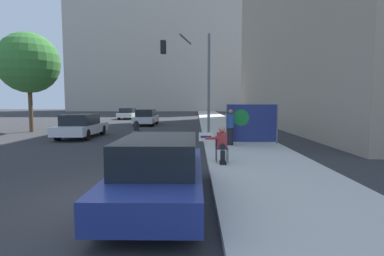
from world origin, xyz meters
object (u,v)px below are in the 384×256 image
(car_on_road_nearest, at_px, (81,126))
(car_on_road_midblock, at_px, (146,117))
(parked_car_curbside, at_px, (160,170))
(car_on_road_distant, at_px, (128,113))
(jogger_on_sidewalk, at_px, (230,127))
(street_tree_near_curb, at_px, (29,63))
(motorcycle_on_road, at_px, (137,133))
(seated_protester, at_px, (221,143))
(traffic_light_pole, at_px, (192,67))
(protest_banner, at_px, (251,123))

(car_on_road_nearest, bearing_deg, car_on_road_midblock, 76.78)
(parked_car_curbside, relative_size, car_on_road_distant, 1.01)
(jogger_on_sidewalk, distance_m, street_tree_near_curb, 15.66)
(car_on_road_distant, bearing_deg, motorcycle_on_road, -76.07)
(seated_protester, xyz_separation_m, car_on_road_midblock, (-5.41, 17.51, -0.07))
(traffic_light_pole, height_order, car_on_road_nearest, traffic_light_pole)
(traffic_light_pole, xyz_separation_m, motorcycle_on_road, (-2.82, -3.81, -3.80))
(seated_protester, height_order, car_on_road_distant, car_on_road_distant)
(jogger_on_sidewalk, relative_size, motorcycle_on_road, 0.80)
(jogger_on_sidewalk, xyz_separation_m, traffic_light_pole, (-1.83, 5.52, 3.33))
(jogger_on_sidewalk, distance_m, parked_car_curbside, 7.83)
(seated_protester, bearing_deg, jogger_on_sidewalk, 98.34)
(traffic_light_pole, bearing_deg, parked_car_curbside, -92.23)
(seated_protester, relative_size, protest_banner, 0.49)
(parked_car_curbside, distance_m, car_on_road_midblock, 21.47)
(protest_banner, height_order, parked_car_curbside, protest_banner)
(motorcycle_on_road, bearing_deg, seated_protester, -54.88)
(car_on_road_midblock, height_order, motorcycle_on_road, car_on_road_midblock)
(jogger_on_sidewalk, distance_m, traffic_light_pole, 6.70)
(traffic_light_pole, distance_m, parked_car_curbside, 13.49)
(traffic_light_pole, distance_m, car_on_road_midblock, 9.90)
(jogger_on_sidewalk, bearing_deg, motorcycle_on_road, -13.44)
(seated_protester, xyz_separation_m, jogger_on_sidewalk, (0.74, 3.85, 0.20))
(jogger_on_sidewalk, bearing_deg, car_on_road_distant, -60.14)
(traffic_light_pole, relative_size, car_on_road_distant, 1.33)
(jogger_on_sidewalk, relative_size, car_on_road_distant, 0.35)
(traffic_light_pole, bearing_deg, car_on_road_midblock, 117.96)
(protest_banner, relative_size, car_on_road_nearest, 0.53)
(car_on_road_distant, xyz_separation_m, motorcycle_on_road, (5.45, -21.96, -0.18))
(car_on_road_midblock, xyz_separation_m, car_on_road_distant, (-3.94, 10.01, -0.03))
(street_tree_near_curb, bearing_deg, jogger_on_sidewalk, -29.05)
(car_on_road_distant, distance_m, street_tree_near_curb, 17.12)
(car_on_road_nearest, distance_m, car_on_road_midblock, 9.90)
(car_on_road_distant, xyz_separation_m, street_tree_near_curb, (-3.17, -16.30, 4.15))
(seated_protester, relative_size, traffic_light_pole, 0.19)
(traffic_light_pole, xyz_separation_m, parked_car_curbside, (-0.51, -12.99, -3.61))
(car_on_road_nearest, height_order, street_tree_near_curb, street_tree_near_curb)
(car_on_road_nearest, distance_m, motorcycle_on_road, 4.42)
(seated_protester, bearing_deg, street_tree_near_curb, 157.32)
(car_on_road_midblock, bearing_deg, jogger_on_sidewalk, -65.76)
(jogger_on_sidewalk, bearing_deg, car_on_road_midblock, -59.00)
(jogger_on_sidewalk, bearing_deg, protest_banner, -153.93)
(jogger_on_sidewalk, distance_m, car_on_road_nearest, 9.33)
(seated_protester, distance_m, parked_car_curbside, 3.95)
(protest_banner, bearing_deg, car_on_road_midblock, 118.32)
(car_on_road_distant, bearing_deg, parked_car_curbside, -76.00)
(parked_car_curbside, bearing_deg, protest_banner, 66.81)
(jogger_on_sidewalk, xyz_separation_m, car_on_road_midblock, (-6.15, 13.66, -0.26))
(traffic_light_pole, height_order, parked_car_curbside, traffic_light_pole)
(protest_banner, xyz_separation_m, motorcycle_on_road, (-5.67, 1.35, -0.62))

